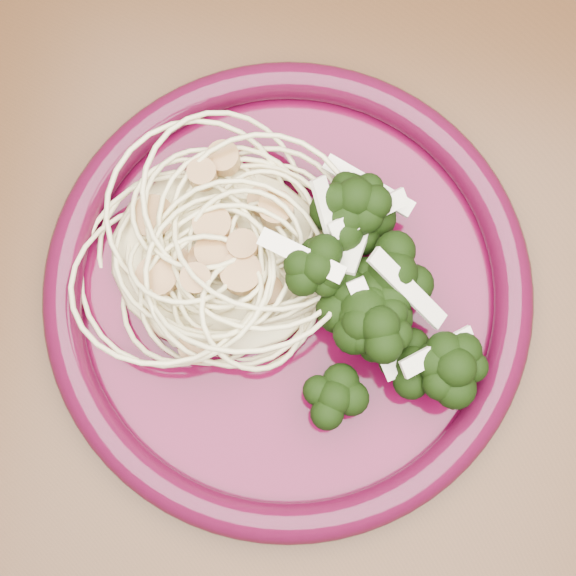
% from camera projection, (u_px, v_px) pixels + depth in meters
% --- Properties ---
extents(dining_table, '(1.20, 0.80, 0.75)m').
position_uv_depth(dining_table, '(254.00, 227.00, 0.64)').
color(dining_table, '#472814').
rests_on(dining_table, ground).
extents(dinner_plate, '(0.38, 0.38, 0.03)m').
position_uv_depth(dinner_plate, '(288.00, 291.00, 0.51)').
color(dinner_plate, '#44051E').
rests_on(dinner_plate, dining_table).
extents(spaghetti_pile, '(0.17, 0.16, 0.03)m').
position_uv_depth(spaghetti_pile, '(220.00, 254.00, 0.51)').
color(spaghetti_pile, beige).
rests_on(spaghetti_pile, dinner_plate).
extents(scallop_cluster, '(0.16, 0.16, 0.04)m').
position_uv_depth(scallop_cluster, '(215.00, 238.00, 0.47)').
color(scallop_cluster, '#AF814C').
rests_on(scallop_cluster, spaghetti_pile).
extents(broccoli_pile, '(0.14, 0.19, 0.06)m').
position_uv_depth(broccoli_pile, '(375.00, 326.00, 0.48)').
color(broccoli_pile, black).
rests_on(broccoli_pile, dinner_plate).
extents(onion_garnish, '(0.10, 0.12, 0.06)m').
position_uv_depth(onion_garnish, '(381.00, 316.00, 0.45)').
color(onion_garnish, white).
rests_on(onion_garnish, broccoli_pile).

